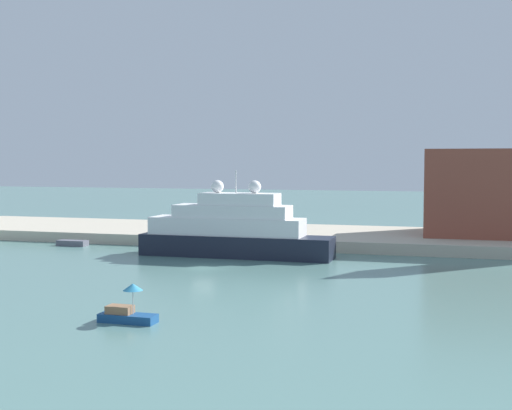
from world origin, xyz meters
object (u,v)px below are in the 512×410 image
Objects in this scene: large_yacht at (233,231)px; work_barge at (72,243)px; person_figure at (207,224)px; harbor_building at (492,192)px; parked_car at (184,224)px; small_motorboat at (127,311)px; mooring_bollard at (270,236)px.

work_barge is at bearing 171.46° from large_yacht.
person_figure is at bearing 37.67° from work_barge.
harbor_building reaches higher than parked_car.
small_motorboat is 6.18× the size of mooring_bollard.
person_figure is (-40.44, -4.85, -5.14)m from harbor_building.
large_yacht is 34.66× the size of mooring_bollard.
small_motorboat is 0.99× the size of parked_car.
work_barge is at bearing -132.09° from parked_car.
harbor_building is at bearing 33.39° from large_yacht.
person_figure is 14.35m from mooring_bollard.
small_motorboat reaches higher than work_barge.
harbor_building is at bearing 24.26° from mooring_bollard.
large_yacht reaches higher than small_motorboat.
person_figure is 2.50× the size of mooring_bollard.
parked_car is at bearing 169.84° from person_figure.
mooring_bollard is (11.89, -8.02, -0.46)m from person_figure.
parked_car is (-16.62, 50.96, 1.30)m from small_motorboat.
harbor_building is 44.98m from parked_car.
parked_car is at bearing 129.08° from large_yacht.
work_barge is 27.70m from mooring_bollard.
work_barge is at bearing -163.27° from harbor_building.
work_barge is (-24.79, 3.72, -2.79)m from large_yacht.
work_barge is 0.24× the size of harbor_building.
parked_car is at bearing 47.91° from work_barge.
large_yacht reaches higher than work_barge.
small_motorboat is 0.24× the size of harbor_building.
work_barge is at bearing -171.81° from mooring_bollard.
large_yacht is at bearing -59.37° from person_figure.
small_motorboat is 53.62m from parked_car.
harbor_building is (55.94, 16.81, 7.06)m from work_barge.
harbor_building reaches higher than person_figure.
large_yacht is 34.78m from small_motorboat.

